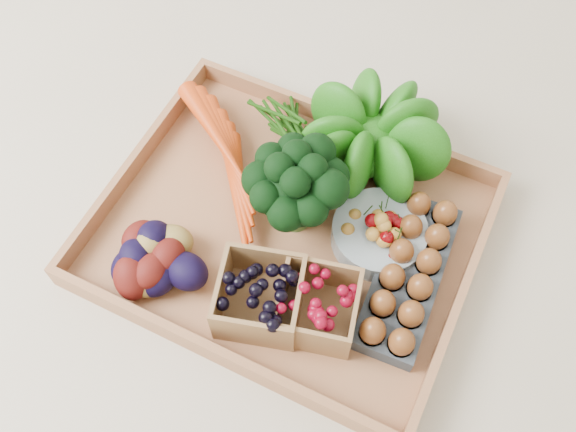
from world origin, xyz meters
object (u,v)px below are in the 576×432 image
at_px(broccoli, 295,200).
at_px(egg_carton, 408,277).
at_px(cherry_bowl, 379,234).
at_px(tray, 288,233).

bearing_deg(broccoli, egg_carton, -6.68).
bearing_deg(cherry_bowl, broccoli, -170.09).
relative_size(cherry_bowl, egg_carton, 0.55).
bearing_deg(tray, egg_carton, 0.00).
relative_size(tray, cherry_bowl, 3.90).
distance_m(tray, cherry_bowl, 0.14).
xyz_separation_m(cherry_bowl, egg_carton, (0.06, -0.04, -0.00)).
height_order(tray, cherry_bowl, cherry_bowl).
relative_size(broccoli, egg_carton, 0.58).
height_order(broccoli, egg_carton, broccoli).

